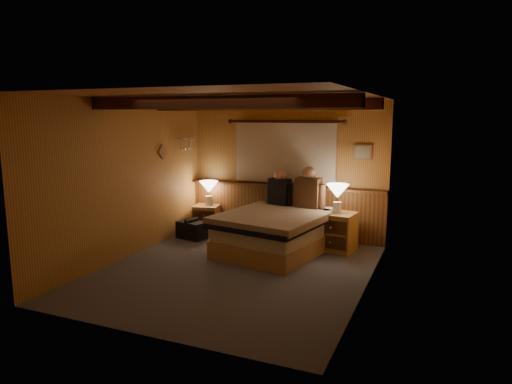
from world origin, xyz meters
The scene contains 19 objects.
floor centered at (0.00, 0.00, 0.00)m, with size 4.20×4.20×0.00m, color slate.
ceiling centered at (0.00, 0.00, 2.40)m, with size 4.20×4.20×0.00m, color #B37543.
wall_back centered at (0.00, 2.10, 1.20)m, with size 3.60×3.60×0.00m, color #D99F4E.
wall_left centered at (-1.80, 0.00, 1.20)m, with size 4.20×4.20×0.00m, color #D99F4E.
wall_right centered at (1.80, 0.00, 1.20)m, with size 4.20×4.20×0.00m, color #D99F4E.
wall_front centered at (0.00, -2.10, 1.20)m, with size 3.60×3.60×0.00m, color #D99F4E.
wainscot centered at (0.00, 2.04, 0.49)m, with size 3.60×0.23×0.94m.
curtain_window centered at (0.00, 2.03, 1.52)m, with size 2.18×0.09×1.11m.
ceiling_beams centered at (0.00, 0.15, 2.31)m, with size 3.60×1.65×0.16m.
coat_rail centered at (-1.72, 1.58, 1.67)m, with size 0.05×0.55×0.24m.
framed_print centered at (1.35, 2.08, 1.55)m, with size 0.30×0.04×0.25m.
bed centered at (0.21, 1.05, 0.33)m, with size 1.74×2.09×0.64m.
nightstand_left centered at (-1.44, 1.77, 0.25)m, with size 0.53×0.49×0.50m.
nightstand_right centered at (1.08, 1.52, 0.31)m, with size 0.62×0.57×0.61m.
lamp_left centered at (-1.41, 1.82, 0.81)m, with size 0.35×0.35×0.45m.
lamp_right centered at (1.08, 1.50, 0.94)m, with size 0.36×0.36×0.47m.
person_left centered at (0.03, 1.71, 0.89)m, with size 0.51×0.29×0.64m.
person_right centered at (0.56, 1.65, 0.92)m, with size 0.58×0.28×0.71m.
duffel_bag centered at (-1.44, 1.23, 0.16)m, with size 0.56×0.40×0.36m.
Camera 1 is at (2.65, -5.56, 2.15)m, focal length 32.00 mm.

